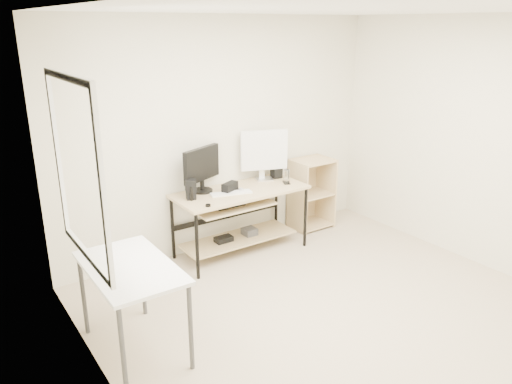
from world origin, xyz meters
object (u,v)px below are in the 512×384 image
object	(u,v)px
desk	(238,208)
audio_controller	(192,193)
shelf_unit	(309,193)
black_monitor	(202,167)
white_imac	(264,152)
side_table	(131,275)

from	to	relation	value
desk	audio_controller	size ratio (longest dim) A/B	9.92
shelf_unit	black_monitor	xyz separation A→B (m)	(-1.52, 0.03, 0.58)
shelf_unit	black_monitor	size ratio (longest dim) A/B	1.74
shelf_unit	black_monitor	bearing A→B (deg)	179.03
desk	audio_controller	world-z (taller)	audio_controller
desk	white_imac	bearing A→B (deg)	19.69
shelf_unit	white_imac	bearing A→B (deg)	179.46
desk	shelf_unit	xyz separation A→B (m)	(1.18, 0.16, -0.09)
desk	audio_controller	distance (m)	0.63
side_table	shelf_unit	distance (m)	3.09
white_imac	desk	bearing A→B (deg)	-140.26
desk	white_imac	size ratio (longest dim) A/B	2.54
side_table	black_monitor	size ratio (longest dim) A/B	1.93
side_table	white_imac	xyz separation A→B (m)	(2.12, 1.23, 0.42)
desk	audio_controller	bearing A→B (deg)	178.56
black_monitor	white_imac	xyz separation A→B (m)	(0.81, -0.02, 0.06)
shelf_unit	audio_controller	xyz separation A→B (m)	(-1.74, -0.15, 0.37)
shelf_unit	audio_controller	distance (m)	1.78
black_monitor	desk	bearing A→B (deg)	-50.99
audio_controller	desk	bearing A→B (deg)	-20.96
shelf_unit	white_imac	distance (m)	0.95
side_table	shelf_unit	world-z (taller)	shelf_unit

